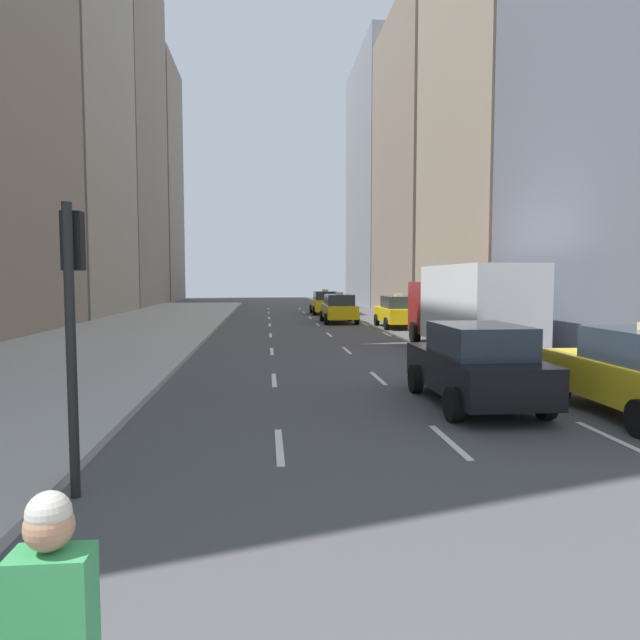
% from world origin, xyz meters
% --- Properties ---
extents(sidewalk_left, '(8.00, 66.00, 0.15)m').
position_xyz_m(sidewalk_left, '(-7.00, 27.00, 0.07)').
color(sidewalk_left, '#ADAAA3').
rests_on(sidewalk_left, ground).
extents(lane_markings, '(5.72, 56.00, 0.01)m').
position_xyz_m(lane_markings, '(2.60, 23.00, 0.01)').
color(lane_markings, white).
rests_on(lane_markings, ground).
extents(building_row_left, '(6.00, 74.36, 32.13)m').
position_xyz_m(building_row_left, '(-14.00, 38.52, 15.17)').
color(building_row_left, '#4C515B').
rests_on(building_row_left, ground).
extents(building_row_right, '(6.00, 68.00, 28.78)m').
position_xyz_m(building_row_right, '(12.00, 32.25, 12.11)').
color(building_row_right, gray).
rests_on(building_row_right, ground).
extents(taxi_second, '(2.02, 4.40, 1.87)m').
position_xyz_m(taxi_second, '(4.00, 41.68, 0.88)').
color(taxi_second, yellow).
rests_on(taxi_second, ground).
extents(taxi_third, '(2.02, 4.40, 1.87)m').
position_xyz_m(taxi_third, '(6.80, 29.61, 0.88)').
color(taxi_third, yellow).
rests_on(taxi_third, ground).
extents(taxi_fourth, '(2.02, 4.40, 1.87)m').
position_xyz_m(taxi_fourth, '(4.00, 33.24, 0.88)').
color(taxi_fourth, yellow).
rests_on(taxi_fourth, ground).
extents(sedan_black_near, '(2.02, 4.42, 1.74)m').
position_xyz_m(sedan_black_near, '(4.00, 10.58, 0.88)').
color(sedan_black_near, black).
rests_on(sedan_black_near, ground).
extents(box_truck, '(2.58, 8.40, 3.15)m').
position_xyz_m(box_truck, '(6.80, 18.84, 1.71)').
color(box_truck, maroon).
rests_on(box_truck, ground).
extents(traffic_light_pole, '(0.24, 0.42, 3.60)m').
position_xyz_m(traffic_light_pole, '(-2.75, 6.20, 2.41)').
color(traffic_light_pole, black).
rests_on(traffic_light_pole, ground).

